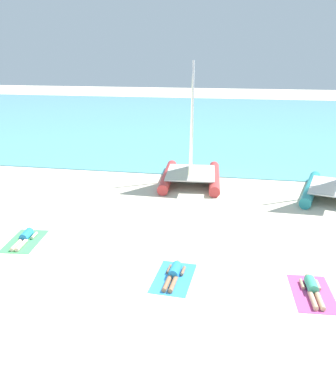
# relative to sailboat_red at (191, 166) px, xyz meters

# --- Properties ---
(ground_plane) EXTENTS (120.00, 120.00, 0.00)m
(ground_plane) POSITION_rel_sailboat_red_xyz_m (-0.27, -0.17, -0.91)
(ground_plane) COLOR beige
(ocean_water) EXTENTS (120.00, 40.00, 0.05)m
(ocean_water) POSITION_rel_sailboat_red_xyz_m (-0.27, 21.22, -0.88)
(ocean_water) COLOR #5BB2C1
(ocean_water) RESTS_ON ground
(sailboat_red) EXTENTS (3.32, 4.87, 6.08)m
(sailboat_red) POSITION_rel_sailboat_red_xyz_m (0.00, 0.00, 0.00)
(sailboat_red) COLOR #CC3838
(sailboat_red) RESTS_ON ground
(towel_left) EXTENTS (1.28, 2.00, 0.01)m
(towel_left) POSITION_rel_sailboat_red_xyz_m (-5.00, -7.89, -0.90)
(towel_left) COLOR #4CB266
(towel_left) RESTS_ON ground
(sunbather_left) EXTENTS (0.58, 1.57, 0.30)m
(sunbather_left) POSITION_rel_sailboat_red_xyz_m (-5.00, -7.83, -0.77)
(sunbather_left) COLOR #268CCC
(sunbather_left) RESTS_ON towel_left
(towel_middle) EXTENTS (1.20, 1.95, 0.01)m
(towel_middle) POSITION_rel_sailboat_red_xyz_m (0.69, -9.37, -0.90)
(towel_middle) COLOR #338CD8
(towel_middle) RESTS_ON ground
(sunbather_middle) EXTENTS (0.56, 1.57, 0.30)m
(sunbather_middle) POSITION_rel_sailboat_red_xyz_m (0.70, -9.30, -0.77)
(sunbather_middle) COLOR #268CCC
(sunbather_middle) RESTS_ON towel_middle
(towel_right) EXTENTS (1.22, 1.97, 0.01)m
(towel_right) POSITION_rel_sailboat_red_xyz_m (4.68, -9.47, -0.90)
(towel_right) COLOR #D84C99
(towel_right) RESTS_ON ground
(sunbather_right) EXTENTS (0.57, 1.57, 0.30)m
(sunbather_right) POSITION_rel_sailboat_red_xyz_m (4.67, -9.40, -0.77)
(sunbather_right) COLOR #3FB28C
(sunbather_right) RESTS_ON towel_right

